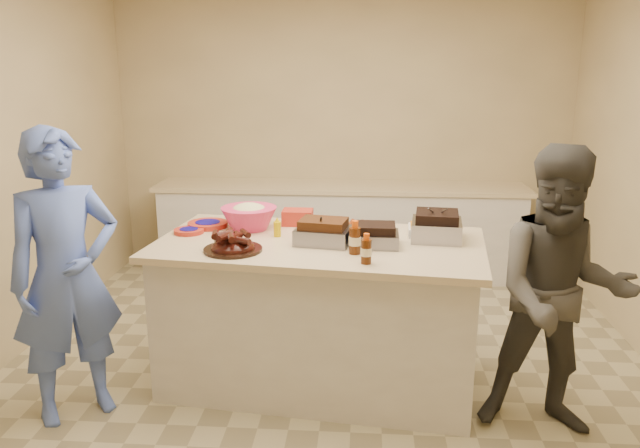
# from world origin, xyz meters

# --- Properties ---
(room) EXTENTS (4.50, 5.00, 2.70)m
(room) POSITION_xyz_m (0.00, 0.00, 0.00)
(room) COLOR tan
(room) RESTS_ON ground
(back_counter) EXTENTS (3.60, 0.64, 0.90)m
(back_counter) POSITION_xyz_m (0.00, 2.20, 0.45)
(back_counter) COLOR silver
(back_counter) RESTS_ON ground
(island) EXTENTS (2.16, 1.31, 0.97)m
(island) POSITION_xyz_m (-0.04, -0.00, 0.00)
(island) COLOR silver
(island) RESTS_ON ground
(rib_platter) EXTENTS (0.36, 0.36, 0.14)m
(rib_platter) POSITION_xyz_m (-0.54, -0.24, 0.97)
(rib_platter) COLOR #3C100A
(rib_platter) RESTS_ON island
(pulled_pork_tray) EXTENTS (0.37, 0.30, 0.10)m
(pulled_pork_tray) POSITION_xyz_m (-0.02, -0.05, 0.97)
(pulled_pork_tray) COLOR #47230F
(pulled_pork_tray) RESTS_ON island
(brisket_tray) EXTENTS (0.29, 0.24, 0.08)m
(brisket_tray) POSITION_xyz_m (0.31, -0.07, 0.97)
(brisket_tray) COLOR black
(brisket_tray) RESTS_ON island
(roasting_pan) EXTENTS (0.34, 0.34, 0.12)m
(roasting_pan) POSITION_xyz_m (0.70, 0.10, 0.97)
(roasting_pan) COLOR gray
(roasting_pan) RESTS_ON island
(coleslaw_bowl) EXTENTS (0.42, 0.42, 0.26)m
(coleslaw_bowl) POSITION_xyz_m (-0.54, 0.26, 0.97)
(coleslaw_bowl) COLOR #D82C61
(coleslaw_bowl) RESTS_ON island
(sausage_plate) EXTENTS (0.38, 0.38, 0.05)m
(sausage_plate) POSITION_xyz_m (0.20, 0.26, 0.97)
(sausage_plate) COLOR silver
(sausage_plate) RESTS_ON island
(mac_cheese_dish) EXTENTS (0.29, 0.22, 0.08)m
(mac_cheese_dish) POSITION_xyz_m (0.67, 0.19, 0.97)
(mac_cheese_dish) COLOR orange
(mac_cheese_dish) RESTS_ON island
(bbq_bottle_a) EXTENTS (0.08, 0.08, 0.20)m
(bbq_bottle_a) POSITION_xyz_m (0.18, -0.25, 0.97)
(bbq_bottle_a) COLOR #401C07
(bbq_bottle_a) RESTS_ON island
(bbq_bottle_b) EXTENTS (0.07, 0.07, 0.17)m
(bbq_bottle_b) POSITION_xyz_m (0.25, -0.43, 0.97)
(bbq_bottle_b) COLOR #401C07
(bbq_bottle_b) RESTS_ON island
(mustard_bottle) EXTENTS (0.05, 0.05, 0.13)m
(mustard_bottle) POSITION_xyz_m (-0.32, 0.09, 0.97)
(mustard_bottle) COLOR #D6B100
(mustard_bottle) RESTS_ON island
(sauce_bowl) EXTENTS (0.16, 0.07, 0.15)m
(sauce_bowl) POSITION_xyz_m (-0.10, 0.30, 0.97)
(sauce_bowl) COLOR silver
(sauce_bowl) RESTS_ON island
(plate_stack_large) EXTENTS (0.30, 0.30, 0.03)m
(plate_stack_large) POSITION_xyz_m (-0.83, 0.29, 0.97)
(plate_stack_large) COLOR #A52718
(plate_stack_large) RESTS_ON island
(plate_stack_small) EXTENTS (0.22, 0.22, 0.03)m
(plate_stack_small) POSITION_xyz_m (-0.92, 0.13, 0.97)
(plate_stack_small) COLOR #A52718
(plate_stack_small) RESTS_ON island
(plastic_cup) EXTENTS (0.11, 0.11, 0.10)m
(plastic_cup) POSITION_xyz_m (-0.67, 0.46, 0.97)
(plastic_cup) COLOR #A25A1C
(plastic_cup) RESTS_ON island
(basket_stack) EXTENTS (0.21, 0.16, 0.10)m
(basket_stack) POSITION_xyz_m (-0.22, 0.40, 0.97)
(basket_stack) COLOR #A52718
(basket_stack) RESTS_ON island
(guest_blue) EXTENTS (1.59, 1.74, 0.41)m
(guest_blue) POSITION_xyz_m (-1.47, -0.49, 0.00)
(guest_blue) COLOR #526ED0
(guest_blue) RESTS_ON ground
(guest_gray) EXTENTS (0.95, 1.72, 0.62)m
(guest_gray) POSITION_xyz_m (1.32, -0.46, 0.00)
(guest_gray) COLOR #4A4843
(guest_gray) RESTS_ON ground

